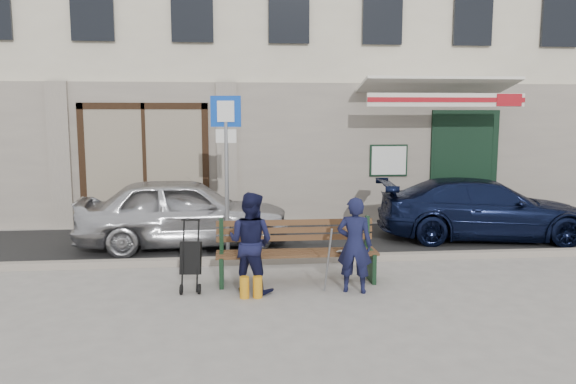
{
  "coord_description": "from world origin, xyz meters",
  "views": [
    {
      "loc": [
        -1.28,
        -7.71,
        2.49
      ],
      "look_at": [
        -0.35,
        1.6,
        1.2
      ],
      "focal_mm": 35.0,
      "sensor_mm": 36.0,
      "label": 1
    }
  ],
  "objects": [
    {
      "name": "ground",
      "position": [
        0.0,
        0.0,
        0.0
      ],
      "size": [
        80.0,
        80.0,
        0.0
      ],
      "primitive_type": "plane",
      "color": "#9E9991",
      "rests_on": "ground"
    },
    {
      "name": "asphalt_lane",
      "position": [
        0.0,
        3.1,
        0.01
      ],
      "size": [
        60.0,
        3.2,
        0.01
      ],
      "primitive_type": "cube",
      "color": "#282828",
      "rests_on": "ground"
    },
    {
      "name": "curb",
      "position": [
        0.0,
        1.5,
        0.06
      ],
      "size": [
        60.0,
        0.18,
        0.12
      ],
      "primitive_type": "cube",
      "color": "#9E9384",
      "rests_on": "ground"
    },
    {
      "name": "building",
      "position": [
        0.01,
        8.45,
        4.97
      ],
      "size": [
        20.0,
        8.27,
        10.0
      ],
      "color": "beige",
      "rests_on": "ground"
    },
    {
      "name": "car_silver",
      "position": [
        -2.19,
        2.87,
        0.67
      ],
      "size": [
        4.04,
        1.84,
        1.34
      ],
      "primitive_type": "imported",
      "rotation": [
        0.0,
        0.0,
        1.64
      ],
      "color": "#BBBBC0",
      "rests_on": "ground"
    },
    {
      "name": "car_navy",
      "position": [
        3.74,
        2.97,
        0.61
      ],
      "size": [
        4.38,
        2.22,
        1.22
      ],
      "primitive_type": "imported",
      "rotation": [
        0.0,
        0.0,
        1.44
      ],
      "color": "black",
      "rests_on": "ground"
    },
    {
      "name": "parking_sign",
      "position": [
        -1.38,
        1.91,
        1.9
      ],
      "size": [
        0.52,
        0.14,
        2.81
      ],
      "rotation": [
        0.0,
        0.0,
        -0.21
      ],
      "color": "gray",
      "rests_on": "ground"
    },
    {
      "name": "bench",
      "position": [
        -0.39,
        0.4,
        0.46
      ],
      "size": [
        2.4,
        1.17,
        0.98
      ],
      "color": "brown",
      "rests_on": "ground"
    },
    {
      "name": "man",
      "position": [
        0.41,
        -0.15,
        0.68
      ],
      "size": [
        0.57,
        0.46,
        1.36
      ],
      "primitive_type": "imported",
      "rotation": [
        0.0,
        0.0,
        2.83
      ],
      "color": "#131635",
      "rests_on": "ground"
    },
    {
      "name": "woman",
      "position": [
        -1.04,
        0.03,
        0.71
      ],
      "size": [
        0.87,
        0.82,
        1.42
      ],
      "primitive_type": "imported",
      "rotation": [
        0.0,
        0.0,
        2.61
      ],
      "color": "black",
      "rests_on": "ground"
    },
    {
      "name": "stroller",
      "position": [
        -1.89,
        0.16,
        0.45
      ],
      "size": [
        0.32,
        0.43,
        1.01
      ],
      "rotation": [
        0.0,
        0.0,
        -0.1
      ],
      "color": "black",
      "rests_on": "ground"
    }
  ]
}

